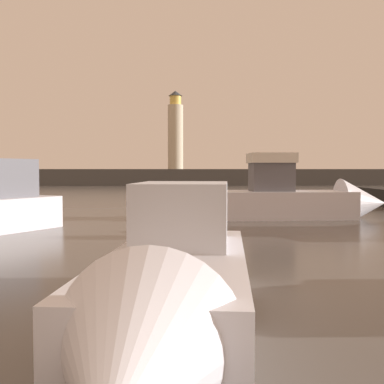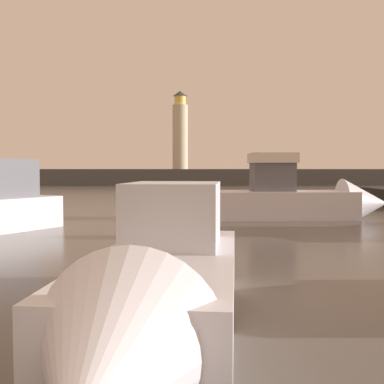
{
  "view_description": "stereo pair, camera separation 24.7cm",
  "coord_description": "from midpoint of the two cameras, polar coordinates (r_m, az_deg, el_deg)",
  "views": [
    {
      "loc": [
        -0.24,
        -1.61,
        2.21
      ],
      "look_at": [
        0.72,
        16.43,
        1.36
      ],
      "focal_mm": 43.55,
      "sensor_mm": 36.0,
      "label": 1
    },
    {
      "loc": [
        0.01,
        -1.62,
        2.21
      ],
      "look_at": [
        0.72,
        16.43,
        1.36
      ],
      "focal_mm": 43.55,
      "sensor_mm": 36.0,
      "label": 2
    }
  ],
  "objects": [
    {
      "name": "mooring_buoy",
      "position": [
        15.31,
        -3.16,
        -3.64
      ],
      "size": [
        1.04,
        1.04,
        1.04
      ],
      "primitive_type": "sphere",
      "color": "red",
      "rests_on": "ground_plane"
    },
    {
      "name": "motorboat_5",
      "position": [
        6.04,
        -3.35,
        -12.28
      ],
      "size": [
        2.83,
        6.98,
        2.42
      ],
      "color": "silver",
      "rests_on": "ground_plane"
    },
    {
      "name": "lighthouse",
      "position": [
        68.06,
        -1.36,
        7.33
      ],
      "size": [
        2.21,
        2.21,
        11.31
      ],
      "color": "beige",
      "rests_on": "breakwater"
    },
    {
      "name": "ground_plane",
      "position": [
        34.79,
        -2.05,
        -0.93
      ],
      "size": [
        220.0,
        220.0,
        0.0
      ],
      "primitive_type": "plane",
      "color": "#4C4742"
    },
    {
      "name": "breakwater",
      "position": [
        67.84,
        -2.15,
        1.83
      ],
      "size": [
        82.87,
        6.74,
        2.33
      ],
      "primitive_type": "cube",
      "color": "#423F3D",
      "rests_on": "ground_plane"
    },
    {
      "name": "motorboat_0",
      "position": [
        21.97,
        14.38,
        -0.84
      ],
      "size": [
        7.85,
        2.44,
        3.42
      ],
      "color": "silver",
      "rests_on": "ground_plane"
    }
  ]
}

